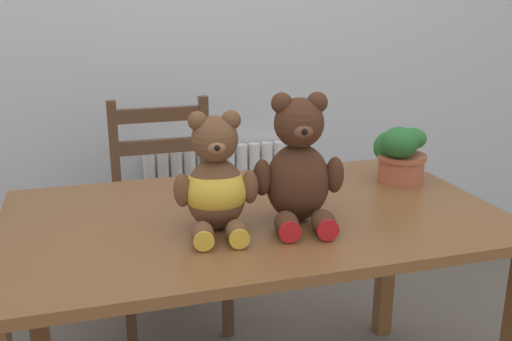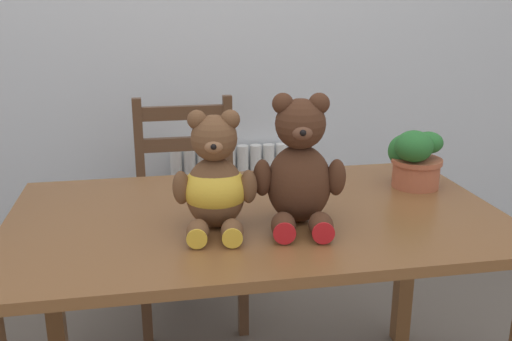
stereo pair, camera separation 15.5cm
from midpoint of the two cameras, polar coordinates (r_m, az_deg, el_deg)
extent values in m
cube|color=silver|center=(2.81, -3.21, 15.83)|extent=(8.00, 0.04, 2.60)
cylinder|color=white|center=(2.92, -6.29, -3.93)|extent=(0.06, 0.06, 0.64)
cylinder|color=white|center=(2.92, -4.98, -3.85)|extent=(0.06, 0.06, 0.64)
cylinder|color=white|center=(2.93, -3.67, -3.78)|extent=(0.06, 0.06, 0.64)
cylinder|color=white|center=(2.93, -2.37, -3.70)|extent=(0.06, 0.06, 0.64)
cylinder|color=white|center=(2.94, -1.08, -3.61)|extent=(0.06, 0.06, 0.64)
cylinder|color=white|center=(2.96, 0.20, -3.53)|extent=(0.06, 0.06, 0.64)
cylinder|color=white|center=(2.97, 1.47, -3.45)|extent=(0.06, 0.06, 0.64)
cylinder|color=white|center=(2.98, 2.74, -3.36)|extent=(0.06, 0.06, 0.64)
cylinder|color=white|center=(3.00, 3.98, -3.28)|extent=(0.06, 0.06, 0.64)
cylinder|color=white|center=(3.01, 5.22, -3.19)|extent=(0.06, 0.06, 0.64)
cylinder|color=white|center=(3.03, 6.44, -3.10)|extent=(0.06, 0.06, 0.64)
cube|color=white|center=(3.07, 0.20, -8.77)|extent=(0.74, 0.10, 0.04)
cube|color=brown|center=(1.69, 2.71, -4.76)|extent=(1.44, 0.83, 0.03)
cube|color=brown|center=(2.16, -17.75, -11.41)|extent=(0.06, 0.06, 0.72)
cube|color=brown|center=(2.37, 16.58, -8.61)|extent=(0.06, 0.06, 0.72)
cube|color=brown|center=(2.44, -4.87, -4.76)|extent=(0.43, 0.45, 0.03)
cube|color=brown|center=(2.38, 0.61, -11.53)|extent=(0.04, 0.04, 0.44)
cube|color=brown|center=(2.34, -9.09, -12.23)|extent=(0.04, 0.04, 0.44)
cube|color=brown|center=(2.65, -1.09, -2.58)|extent=(0.04, 0.04, 0.94)
cube|color=brown|center=(2.62, -9.63, -3.07)|extent=(0.04, 0.04, 0.94)
cube|color=brown|center=(2.52, -5.58, 5.75)|extent=(0.35, 0.03, 0.06)
cube|color=brown|center=(2.55, -5.49, 2.65)|extent=(0.35, 0.03, 0.06)
ellipsoid|color=brown|center=(1.55, -1.24, -2.27)|extent=(0.18, 0.16, 0.20)
sphere|color=brown|center=(1.50, -1.28, 3.22)|extent=(0.12, 0.12, 0.12)
sphere|color=brown|center=(1.49, 0.38, 5.10)|extent=(0.05, 0.05, 0.05)
sphere|color=brown|center=(1.49, -2.97, 5.05)|extent=(0.05, 0.05, 0.05)
ellipsoid|color=#8C5F3F|center=(1.46, -1.23, 2.43)|extent=(0.06, 0.05, 0.04)
sphere|color=black|center=(1.44, -1.20, 2.33)|extent=(0.02, 0.02, 0.02)
ellipsoid|color=brown|center=(1.53, 2.15, -1.67)|extent=(0.05, 0.05, 0.09)
ellipsoid|color=brown|center=(1.52, -4.62, -1.77)|extent=(0.05, 0.05, 0.09)
ellipsoid|color=brown|center=(1.48, 0.62, -6.13)|extent=(0.07, 0.11, 0.06)
cylinder|color=gold|center=(1.43, 0.73, -6.88)|extent=(0.05, 0.01, 0.05)
ellipsoid|color=brown|center=(1.48, -2.85, -6.19)|extent=(0.07, 0.11, 0.06)
cylinder|color=gold|center=(1.43, -2.85, -6.94)|extent=(0.05, 0.01, 0.05)
ellipsoid|color=gold|center=(1.54, -1.25, -1.92)|extent=(0.19, 0.17, 0.14)
ellipsoid|color=#472819|center=(1.60, 7.11, -1.36)|extent=(0.20, 0.18, 0.22)
sphere|color=#472819|center=(1.55, 7.34, 4.61)|extent=(0.14, 0.14, 0.14)
sphere|color=#472819|center=(1.55, 9.21, 6.60)|extent=(0.06, 0.06, 0.06)
sphere|color=#472819|center=(1.53, 5.61, 6.65)|extent=(0.06, 0.06, 0.06)
ellipsoid|color=brown|center=(1.50, 7.59, 3.80)|extent=(0.07, 0.06, 0.04)
sphere|color=black|center=(1.48, 7.73, 3.71)|extent=(0.02, 0.02, 0.02)
ellipsoid|color=#472819|center=(1.59, 10.83, -0.72)|extent=(0.06, 0.06, 0.10)
ellipsoid|color=#472819|center=(1.56, 3.57, -0.77)|extent=(0.06, 0.06, 0.10)
ellipsoid|color=#472819|center=(1.52, 9.43, -5.49)|extent=(0.08, 0.12, 0.07)
cylinder|color=red|center=(1.48, 9.79, -6.28)|extent=(0.06, 0.02, 0.06)
ellipsoid|color=#472819|center=(1.51, 5.71, -5.56)|extent=(0.08, 0.12, 0.07)
cylinder|color=red|center=(1.46, 5.94, -6.36)|extent=(0.06, 0.02, 0.06)
cylinder|color=#B25B3D|center=(1.99, 17.88, -0.23)|extent=(0.15, 0.15, 0.10)
cylinder|color=#B25B3D|center=(1.98, 17.98, 0.89)|extent=(0.17, 0.17, 0.02)
ellipsoid|color=#286B2D|center=(1.98, 19.02, 2.63)|extent=(0.10, 0.09, 0.07)
ellipsoid|color=#286B2D|center=(1.98, 16.82, 1.89)|extent=(0.11, 0.09, 0.11)
ellipsoid|color=#286B2D|center=(1.92, 17.77, 2.29)|extent=(0.12, 0.12, 0.10)
camera|label=1|loc=(0.08, -87.14, 0.88)|focal=40.00mm
camera|label=2|loc=(0.08, 92.86, -0.88)|focal=40.00mm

